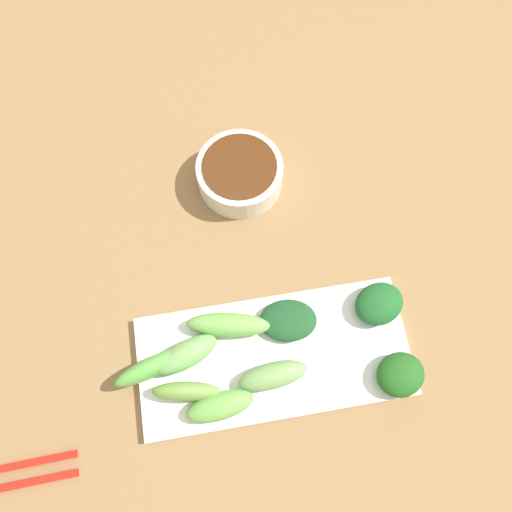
{
  "coord_description": "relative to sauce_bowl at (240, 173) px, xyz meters",
  "views": [
    {
      "loc": [
        0.18,
        -0.01,
        0.63
      ],
      "look_at": [
        -0.02,
        0.02,
        0.05
      ],
      "focal_mm": 35.3,
      "sensor_mm": 36.0,
      "label": 1
    }
  ],
  "objects": [
    {
      "name": "broccoli_leafy_1",
      "position": [
        0.2,
        0.03,
        -0.0
      ],
      "size": [
        0.06,
        0.07,
        0.02
      ],
      "primitive_type": "ellipsoid",
      "rotation": [
        0.0,
        0.0,
        -0.13
      ],
      "color": "#1C4B25",
      "rests_on": "serving_plate"
    },
    {
      "name": "serving_plate",
      "position": [
        0.24,
        0.0,
        -0.02
      ],
      "size": [
        0.14,
        0.32,
        0.01
      ],
      "primitive_type": "cube",
      "color": "white",
      "rests_on": "tabletop"
    },
    {
      "name": "broccoli_leafy_2",
      "position": [
        0.29,
        0.14,
        0.0
      ],
      "size": [
        0.06,
        0.07,
        0.03
      ],
      "primitive_type": "ellipsoid",
      "rotation": [
        0.0,
        0.0,
        0.28
      ],
      "color": "#20591C",
      "rests_on": "serving_plate"
    },
    {
      "name": "broccoli_stalk_7",
      "position": [
        0.26,
        -0.1,
        0.0
      ],
      "size": [
        0.03,
        0.08,
        0.03
      ],
      "primitive_type": "ellipsoid",
      "rotation": [
        0.0,
        0.0,
        -0.17
      ],
      "color": "#739E45",
      "rests_on": "serving_plate"
    },
    {
      "name": "broccoli_leafy_3",
      "position": [
        0.2,
        0.14,
        0.0
      ],
      "size": [
        0.07,
        0.07,
        0.03
      ],
      "primitive_type": "ellipsoid",
      "rotation": [
        0.0,
        0.0,
        0.34
      ],
      "color": "#1C5A25",
      "rests_on": "serving_plate"
    },
    {
      "name": "broccoli_stalk_0",
      "position": [
        0.26,
        -0.0,
        0.0
      ],
      "size": [
        0.04,
        0.08,
        0.03
      ],
      "primitive_type": "ellipsoid",
      "rotation": [
        0.0,
        0.0,
        0.07
      ],
      "color": "#749F59",
      "rests_on": "serving_plate"
    },
    {
      "name": "broccoli_stalk_4",
      "position": [
        0.29,
        -0.07,
        0.0
      ],
      "size": [
        0.04,
        0.08,
        0.02
      ],
      "primitive_type": "ellipsoid",
      "rotation": [
        0.0,
        0.0,
        0.11
      ],
      "color": "#68A648",
      "rests_on": "serving_plate"
    },
    {
      "name": "tabletop",
      "position": [
        0.14,
        -0.02,
        -0.03
      ],
      "size": [
        2.1,
        2.1,
        0.02
      ],
      "primitive_type": "cube",
      "color": "olive",
      "rests_on": "ground"
    },
    {
      "name": "sauce_bowl",
      "position": [
        0.0,
        0.0,
        0.0
      ],
      "size": [
        0.11,
        0.11,
        0.04
      ],
      "color": "silver",
      "rests_on": "tabletop"
    },
    {
      "name": "broccoli_stalk_5",
      "position": [
        0.22,
        -0.1,
        0.0
      ],
      "size": [
        0.06,
        0.08,
        0.03
      ],
      "primitive_type": "ellipsoid",
      "rotation": [
        0.0,
        0.0,
        0.35
      ],
      "color": "#71A95A",
      "rests_on": "serving_plate"
    },
    {
      "name": "broccoli_stalk_8",
      "position": [
        0.23,
        -0.14,
        0.01
      ],
      "size": [
        0.05,
        0.09,
        0.03
      ],
      "primitive_type": "ellipsoid",
      "rotation": [
        0.0,
        0.0,
        0.29
      ],
      "color": "#5DAC46",
      "rests_on": "serving_plate"
    },
    {
      "name": "broccoli_stalk_6",
      "position": [
        0.2,
        -0.04,
        0.0
      ],
      "size": [
        0.05,
        0.1,
        0.03
      ],
      "primitive_type": "ellipsoid",
      "rotation": [
        0.0,
        0.0,
        -0.2
      ],
      "color": "#72B24F",
      "rests_on": "serving_plate"
    }
  ]
}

